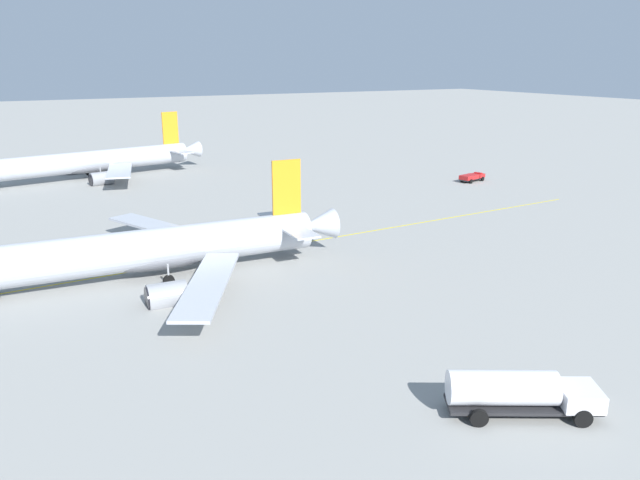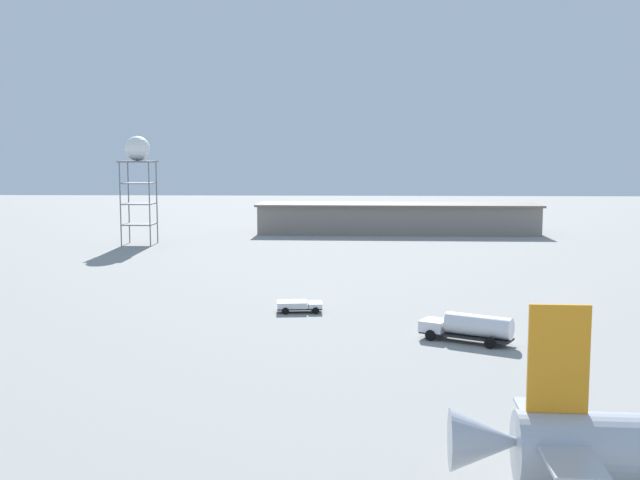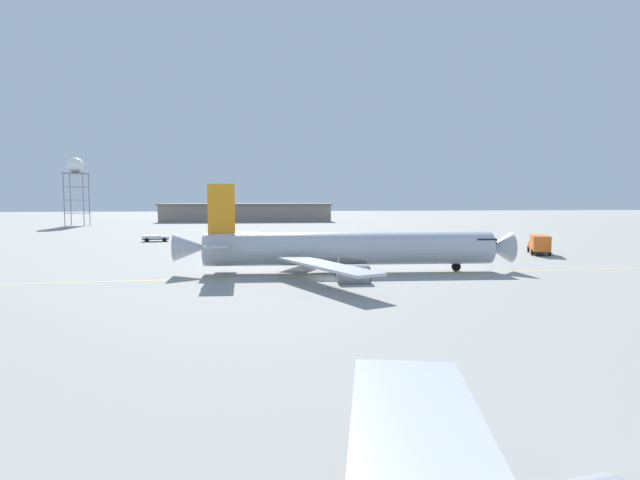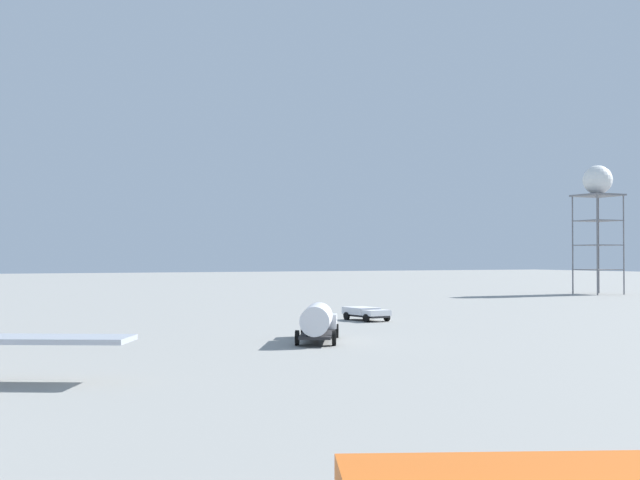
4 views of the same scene
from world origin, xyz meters
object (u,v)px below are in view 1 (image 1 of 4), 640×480
Objects in this scene: airliner_main at (148,251)px; fuel_tanker_truck at (518,391)px; ops_pickup_truck at (472,177)px; airliner_secondary at (85,163)px.

airliner_main is 38.01m from fuel_tanker_truck.
airliner_main is 66.39m from ops_pickup_truck.
airliner_main is 4.50× the size of fuel_tanker_truck.
airliner_secondary is at bearing 125.91° from fuel_tanker_truck.
airliner_secondary reaches higher than airliner_main.
airliner_secondary reaches higher than ops_pickup_truck.
airliner_main is at bearing -173.27° from ops_pickup_truck.
ops_pickup_truck is (-34.77, -60.06, -2.12)m from airliner_secondary.
airliner_secondary is 93.86m from fuel_tanker_truck.
airliner_secondary is 69.43m from ops_pickup_truck.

